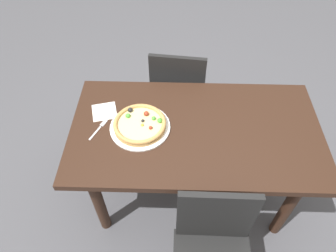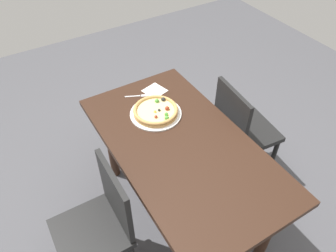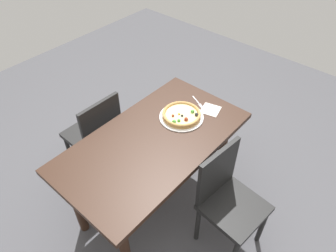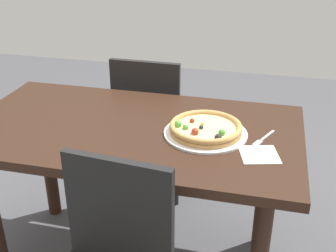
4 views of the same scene
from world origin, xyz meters
name	(u,v)px [view 1 (image 1 of 4)]	position (x,y,z in m)	size (l,w,h in m)	color
ground_plane	(189,193)	(0.00, 0.00, 0.00)	(6.00, 6.00, 0.00)	#4C4C51
dining_table	(195,141)	(0.00, 0.00, 0.64)	(1.43, 0.78, 0.75)	#331E14
chair_far	(178,90)	(-0.10, 0.61, 0.48)	(0.44, 0.44, 0.88)	black
plate	(140,127)	(-0.32, 0.00, 0.75)	(0.34, 0.34, 0.01)	white
pizza	(140,124)	(-0.32, 0.00, 0.78)	(0.30, 0.30, 0.05)	tan
fork	(100,128)	(-0.55, -0.01, 0.75)	(0.08, 0.16, 0.00)	silver
napkin	(104,112)	(-0.54, 0.12, 0.75)	(0.14, 0.14, 0.00)	white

